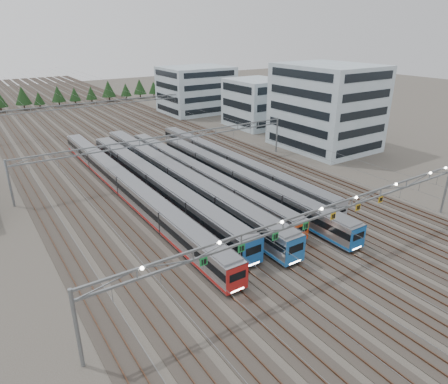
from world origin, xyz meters
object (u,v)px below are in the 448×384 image
depot_bldg_south (326,107)px  depot_bldg_north (196,90)px  train_f (233,163)px  train_c (176,176)px  train_d (198,173)px  gantry_mid (167,143)px  gantry_far (96,107)px  depot_bldg_mid (256,103)px  train_e (239,179)px  train_b (155,183)px  train_a (125,185)px  gantry_near (320,215)px

depot_bldg_south → depot_bldg_north: 54.99m
train_f → train_c: bearing=-173.8°
train_d → gantry_mid: 9.17m
gantry_far → depot_bldg_mid: depot_bldg_mid is taller
depot_bldg_north → train_e: bearing=-114.0°
train_b → gantry_far: size_ratio=0.99×
train_d → train_f: train_f is taller
train_b → gantry_far: gantry_far is taller
train_d → train_f: 9.13m
train_e → depot_bldg_south: 36.07m
gantry_mid → gantry_far: same height
train_a → train_e: train_a is taller
train_f → gantry_near: (-11.30, -33.91, 5.06)m
train_c → train_f: 13.58m
train_b → gantry_far: bearing=82.8°
train_b → train_c: size_ratio=0.89×
train_e → gantry_mid: (-6.75, 14.67, 4.28)m
gantry_mid → depot_bldg_mid: (40.33, 23.73, 0.32)m
train_d → depot_bldg_mid: 49.61m
train_e → gantry_near: size_ratio=0.93×
gantry_near → depot_bldg_south: bearing=42.6°
train_e → gantry_mid: 16.71m
train_a → train_b: (4.50, -2.31, 0.15)m
train_e → depot_bldg_mid: size_ratio=3.28×
train_f → depot_bldg_north: bearing=66.6°
depot_bldg_north → train_d: bearing=-119.8°
train_c → train_e: 11.41m
train_b → gantry_mid: size_ratio=0.99×
train_c → gantry_near: (2.20, -32.45, 4.80)m
depot_bldg_mid → train_e: bearing=-131.2°
train_b → train_d: bearing=5.8°
gantry_mid → depot_bldg_south: depot_bldg_south is taller
train_c → train_d: size_ratio=1.14×
train_e → depot_bldg_mid: bearing=48.8°
train_c → depot_bldg_mid: size_ratio=3.92×
depot_bldg_south → train_d: bearing=-173.2°
train_a → train_f: 22.50m
depot_bldg_mid → train_a: bearing=-149.8°
train_b → gantry_mid: (6.75, 8.63, 4.11)m
train_c → train_e: train_c is taller
depot_bldg_mid → gantry_near: bearing=-122.3°
gantry_mid → train_b: bearing=-128.0°
train_b → depot_bldg_north: (43.01, 60.25, 5.23)m
gantry_far → depot_bldg_mid: 45.59m
train_d → train_f: (9.00, 1.51, 0.05)m
depot_bldg_south → train_b: bearing=-173.4°
depot_bldg_south → train_c: bearing=-174.0°
train_a → depot_bldg_mid: size_ratio=4.16×
train_d → train_e: size_ratio=1.05×
depot_bldg_north → gantry_near: bearing=-111.6°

